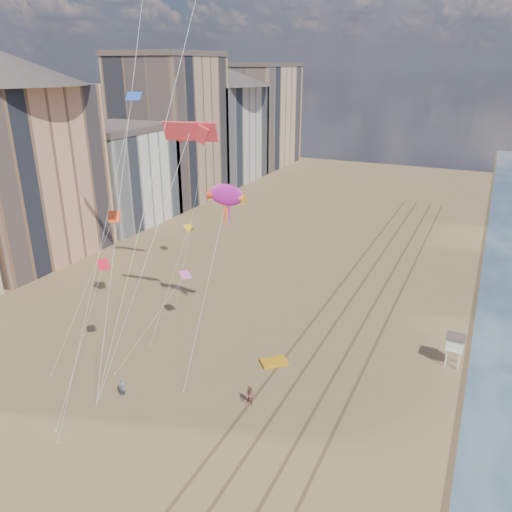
# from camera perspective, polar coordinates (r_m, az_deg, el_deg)

# --- Properties ---
(tracks) EXTENTS (7.68, 120.00, 0.01)m
(tracks) POSITION_cam_1_polar(r_m,az_deg,el_deg) (52.73, 9.38, -9.51)
(tracks) COLOR brown
(tracks) RESTS_ON ground
(buildings) EXTENTS (34.72, 131.35, 29.00)m
(buildings) POSITION_cam_1_polar(r_m,az_deg,el_deg) (100.47, -11.70, 13.20)
(buildings) COLOR #C6B284
(buildings) RESTS_ON ground
(lifeguard_stand) EXTENTS (1.72, 1.72, 3.10)m
(lifeguard_stand) POSITION_cam_1_polar(r_m,az_deg,el_deg) (50.52, 21.80, -9.21)
(lifeguard_stand) COLOR silver
(lifeguard_stand) RESTS_ON ground
(grounded_kite) EXTENTS (2.87, 2.81, 0.28)m
(grounded_kite) POSITION_cam_1_polar(r_m,az_deg,el_deg) (48.47, 2.08, -12.02)
(grounded_kite) COLOR orange
(grounded_kite) RESTS_ON ground
(show_kite) EXTENTS (3.99, 5.60, 17.97)m
(show_kite) POSITION_cam_1_polar(r_m,az_deg,el_deg) (47.35, -3.41, 6.94)
(show_kite) COLOR #B21B96
(show_kite) RESTS_ON ground
(kite_flyer_a) EXTENTS (0.77, 0.63, 1.83)m
(kite_flyer_a) POSITION_cam_1_polar(r_m,az_deg,el_deg) (45.29, -14.99, -14.30)
(kite_flyer_a) COLOR slate
(kite_flyer_a) RESTS_ON ground
(kite_flyer_b) EXTENTS (0.93, 0.76, 1.78)m
(kite_flyer_b) POSITION_cam_1_polar(r_m,az_deg,el_deg) (42.96, -0.71, -15.67)
(kite_flyer_b) COLOR #914E4A
(kite_flyer_b) RESTS_ON ground
(small_kites) EXTENTS (10.62, 21.80, 18.57)m
(small_kites) POSITION_cam_1_polar(r_m,az_deg,el_deg) (49.76, -11.41, 6.23)
(small_kites) COLOR black
(small_kites) RESTS_ON ground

